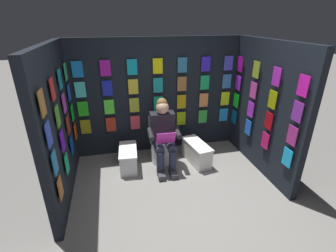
{
  "coord_description": "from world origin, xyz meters",
  "views": [
    {
      "loc": [
        0.79,
        2.3,
        2.36
      ],
      "look_at": [
        0.01,
        -1.06,
        0.85
      ],
      "focal_mm": 26.36,
      "sensor_mm": 36.0,
      "label": 1
    }
  ],
  "objects_px": {
    "comic_longbox_far": "(197,152)",
    "toilet": "(161,143)",
    "person_reading": "(164,135)",
    "comic_longbox_near": "(128,158)"
  },
  "relations": [
    {
      "from": "comic_longbox_far",
      "to": "toilet",
      "type": "bearing_deg",
      "value": -30.88
    },
    {
      "from": "person_reading",
      "to": "comic_longbox_near",
      "type": "xyz_separation_m",
      "value": [
        0.6,
        -0.09,
        -0.42
      ]
    },
    {
      "from": "toilet",
      "to": "person_reading",
      "type": "distance_m",
      "value": 0.35
    },
    {
      "from": "person_reading",
      "to": "toilet",
      "type": "bearing_deg",
      "value": -89.73
    },
    {
      "from": "toilet",
      "to": "comic_longbox_far",
      "type": "height_order",
      "value": "toilet"
    },
    {
      "from": "comic_longbox_far",
      "to": "comic_longbox_near",
      "type": "bearing_deg",
      "value": -13.86
    },
    {
      "from": "person_reading",
      "to": "comic_longbox_far",
      "type": "xyz_separation_m",
      "value": [
        -0.59,
        0.0,
        -0.41
      ]
    },
    {
      "from": "toilet",
      "to": "comic_longbox_near",
      "type": "height_order",
      "value": "toilet"
    },
    {
      "from": "person_reading",
      "to": "comic_longbox_near",
      "type": "height_order",
      "value": "person_reading"
    },
    {
      "from": "toilet",
      "to": "comic_longbox_near",
      "type": "distance_m",
      "value": 0.64
    }
  ]
}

